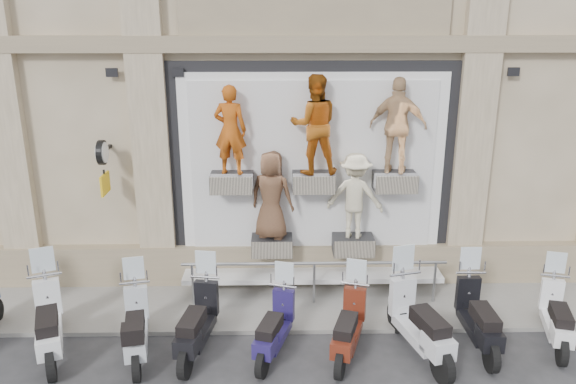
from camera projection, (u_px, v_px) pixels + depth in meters
name	position (u px, v px, depth m)	size (l,w,h in m)	color
ground	(322.00, 369.00, 8.90)	(90.00, 90.00, 0.00)	#303032
sidewalk	(313.00, 302.00, 10.89)	(16.00, 2.20, 0.08)	gray
shop_vitrine	(318.00, 173.00, 10.77)	(5.60, 0.88, 4.30)	black
guard_rail	(314.00, 284.00, 10.66)	(5.06, 0.10, 0.93)	#9EA0A5
clock_sign_bracket	(103.00, 160.00, 10.33)	(0.10, 0.80, 1.02)	black
scooter_b	(47.00, 310.00, 9.03)	(0.59, 2.02, 1.64)	silver
scooter_c	(135.00, 315.00, 9.02)	(0.54, 1.85, 1.50)	#AEB4BC
scooter_d	(197.00, 310.00, 9.11)	(0.56, 1.91, 1.55)	black
scooter_e	(274.00, 316.00, 9.07)	(0.51, 1.73, 1.41)	#1E154C
scooter_f	(349.00, 315.00, 9.05)	(0.52, 1.79, 1.46)	#561B0E
scooter_g	(421.00, 310.00, 9.01)	(0.60, 2.06, 1.68)	silver
scooter_h	(479.00, 305.00, 9.27)	(0.56, 1.90, 1.55)	black
scooter_i	(558.00, 305.00, 9.38)	(0.52, 1.77, 1.44)	white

